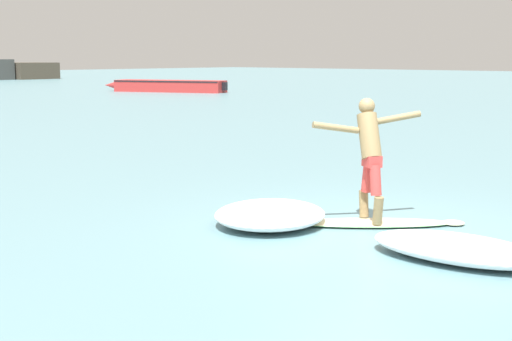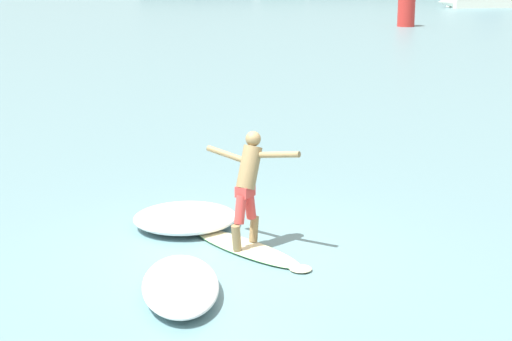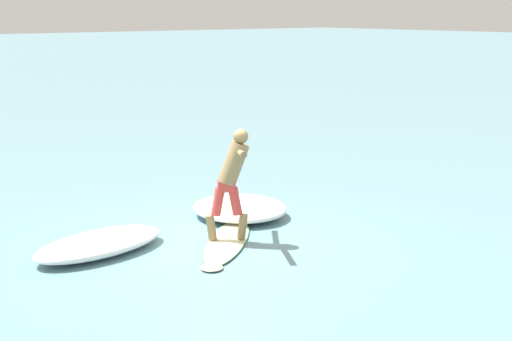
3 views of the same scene
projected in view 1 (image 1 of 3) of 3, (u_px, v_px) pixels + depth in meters
ground_plane at (364, 227)px, 9.89m from camera, size 200.00×200.00×0.00m
surfboard at (373, 223)px, 10.02m from camera, size 2.01×2.13×0.19m
surfer at (370, 149)px, 9.94m from camera, size 1.42×0.95×1.71m
small_boat_offshore at (166, 86)px, 46.89m from camera, size 4.58×8.37×0.77m
wave_foam_at_tail at (458, 249)px, 8.25m from camera, size 1.22×2.18×0.29m
wave_foam_at_nose at (270, 214)px, 9.96m from camera, size 2.00×1.89×0.32m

